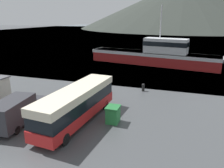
# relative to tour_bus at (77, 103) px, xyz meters

# --- Properties ---
(water_surface) EXTENTS (240.00, 240.00, 0.00)m
(water_surface) POSITION_rel_tour_bus_xyz_m (-0.72, 131.11, -1.74)
(water_surface) COLOR slate
(water_surface) RESTS_ON ground
(hill_backdrop) EXTENTS (170.73, 170.73, 37.53)m
(hill_backdrop) POSITION_rel_tour_bus_xyz_m (5.69, 185.34, 17.02)
(hill_backdrop) COLOR #2D332D
(hill_backdrop) RESTS_ON ground
(tour_bus) EXTENTS (3.22, 10.29, 3.08)m
(tour_bus) POSITION_rel_tour_bus_xyz_m (0.00, 0.00, 0.00)
(tour_bus) COLOR red
(tour_bus) RESTS_ON ground
(delivery_van) EXTENTS (2.67, 6.25, 2.42)m
(delivery_van) POSITION_rel_tour_bus_xyz_m (-4.70, -2.02, -0.46)
(delivery_van) COLOR #2D2D33
(delivery_van) RESTS_ON ground
(fishing_boat) EXTENTS (25.26, 8.28, 11.04)m
(fishing_boat) POSITION_rel_tour_bus_xyz_m (3.28, 26.66, 0.16)
(fishing_boat) COLOR maroon
(fishing_boat) RESTS_ON water_surface
(storage_bin) EXTENTS (1.12, 1.34, 1.49)m
(storage_bin) POSITION_rel_tour_bus_xyz_m (2.99, 0.84, -0.98)
(storage_bin) COLOR #287F3D
(storage_bin) RESTS_ON ground
(small_boat) EXTENTS (4.11, 7.87, 0.76)m
(small_boat) POSITION_rel_tour_bus_xyz_m (-5.26, 33.64, -1.36)
(small_boat) COLOR #1E5138
(small_boat) RESTS_ON water_surface
(mooring_bollard) EXTENTS (0.39, 0.39, 0.98)m
(mooring_bollard) POSITION_rel_tour_bus_xyz_m (4.02, 10.09, -1.21)
(mooring_bollard) COLOR black
(mooring_bollard) RESTS_ON ground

